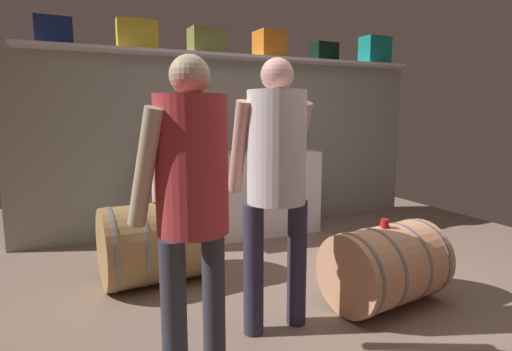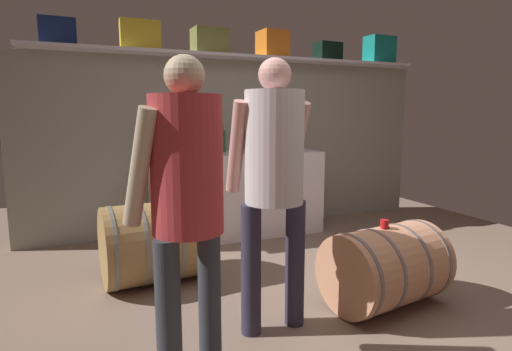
{
  "view_description": "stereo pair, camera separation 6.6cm",
  "coord_description": "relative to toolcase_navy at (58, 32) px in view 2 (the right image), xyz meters",
  "views": [
    {
      "loc": [
        -1.75,
        -2.24,
        1.38
      ],
      "look_at": [
        -0.49,
        0.68,
        0.91
      ],
      "focal_mm": 28.64,
      "sensor_mm": 36.0,
      "label": 1
    },
    {
      "loc": [
        -1.69,
        -2.27,
        1.38
      ],
      "look_at": [
        -0.49,
        0.68,
        0.91
      ],
      "focal_mm": 28.64,
      "sensor_mm": 36.0,
      "label": 2
    }
  ],
  "objects": [
    {
      "name": "back_wall_panel",
      "position": [
        1.92,
        0.15,
        -1.17
      ],
      "size": [
        5.0,
        0.1,
        2.02
      ],
      "primitive_type": "cube",
      "color": "gray",
      "rests_on": "ground"
    },
    {
      "name": "wine_glass",
      "position": [
        1.37,
        -0.04,
        -1.12
      ],
      "size": [
        0.08,
        0.08,
        0.14
      ],
      "color": "white",
      "rests_on": "work_cabinet"
    },
    {
      "name": "winemaker_pouring",
      "position": [
        1.27,
        -2.28,
        -1.12
      ],
      "size": [
        0.51,
        0.43,
        1.72
      ],
      "rotation": [
        0.0,
        0.0,
        0.01
      ],
      "color": "#2E2A3E",
      "rests_on": "ground"
    },
    {
      "name": "wine_barrel_far",
      "position": [
        0.7,
        -1.22,
        -1.84
      ],
      "size": [
        0.91,
        0.73,
        0.68
      ],
      "rotation": [
        0.0,
        0.0,
        0.08
      ],
      "color": "#9C7946",
      "rests_on": "ground"
    },
    {
      "name": "toolcase_yellow",
      "position": [
        0.78,
        0.0,
        0.02
      ],
      "size": [
        0.41,
        0.18,
        0.3
      ],
      "primitive_type": "cube",
      "rotation": [
        0.0,
        0.0,
        0.0
      ],
      "color": "yellow",
      "rests_on": "high_shelf_board"
    },
    {
      "name": "toolcase_teal",
      "position": [
        3.86,
        0.0,
        0.05
      ],
      "size": [
        0.39,
        0.26,
        0.35
      ],
      "primitive_type": "cube",
      "rotation": [
        0.0,
        0.0,
        0.05
      ],
      "color": "#12837B",
      "rests_on": "high_shelf_board"
    },
    {
      "name": "toolcase_navy",
      "position": [
        0.0,
        0.0,
        0.0
      ],
      "size": [
        0.34,
        0.22,
        0.26
      ],
      "primitive_type": "cube",
      "rotation": [
        0.0,
        0.0,
        0.05
      ],
      "color": "navy",
      "rests_on": "high_shelf_board"
    },
    {
      "name": "toolcase_olive",
      "position": [
        1.53,
        0.0,
        0.01
      ],
      "size": [
        0.4,
        0.29,
        0.28
      ],
      "primitive_type": "cube",
      "rotation": [
        0.0,
        0.0,
        0.06
      ],
      "color": "olive",
      "rests_on": "high_shelf_board"
    },
    {
      "name": "wine_barrel_near",
      "position": [
        2.16,
        -2.3,
        -1.88
      ],
      "size": [
        0.91,
        0.7,
        0.59
      ],
      "rotation": [
        0.0,
        0.0,
        0.15
      ],
      "color": "tan",
      "rests_on": "ground"
    },
    {
      "name": "high_shelf_board",
      "position": [
        1.92,
        0.0,
        -0.15
      ],
      "size": [
        4.6,
        0.4,
        0.03
      ],
      "primitive_type": "cube",
      "color": "silver",
      "rests_on": "back_wall_panel"
    },
    {
      "name": "tasting_cup",
      "position": [
        2.13,
        -2.3,
        -1.56
      ],
      "size": [
        0.06,
        0.06,
        0.06
      ],
      "primitive_type": "cylinder",
      "color": "red",
      "rests_on": "wine_barrel_near"
    },
    {
      "name": "work_cabinet",
      "position": [
        1.77,
        -0.21,
        -1.7
      ],
      "size": [
        1.93,
        0.61,
        0.96
      ],
      "primitive_type": "cube",
      "color": "white",
      "rests_on": "ground"
    },
    {
      "name": "ground_plane",
      "position": [
        1.92,
        -1.68,
        -2.19
      ],
      "size": [
        6.2,
        8.07,
        0.02
      ],
      "primitive_type": "cube",
      "color": "#816A5A"
    },
    {
      "name": "toolcase_black",
      "position": [
        3.06,
        0.0,
        -0.02
      ],
      "size": [
        0.33,
        0.23,
        0.23
      ],
      "primitive_type": "cube",
      "rotation": [
        0.0,
        0.0,
        0.08
      ],
      "color": "black",
      "rests_on": "high_shelf_board"
    },
    {
      "name": "visitor_tasting",
      "position": [
        0.65,
        -2.61,
        -1.16
      ],
      "size": [
        0.52,
        0.48,
        1.66
      ],
      "rotation": [
        0.0,
        0.0,
        0.58
      ],
      "color": "#31353D",
      "rests_on": "ground"
    },
    {
      "name": "red_funnel",
      "position": [
        1.81,
        -0.19,
        -1.17
      ],
      "size": [
        0.11,
        0.11,
        0.09
      ],
      "primitive_type": "cone",
      "color": "red",
      "rests_on": "work_cabinet"
    },
    {
      "name": "wine_bottle_green",
      "position": [
        1.63,
        -0.11,
        -1.08
      ],
      "size": [
        0.08,
        0.08,
        0.31
      ],
      "color": "#2E5731",
      "rests_on": "work_cabinet"
    },
    {
      "name": "toolcase_orange",
      "position": [
        2.3,
        0.0,
        0.02
      ],
      "size": [
        0.33,
        0.32,
        0.31
      ],
      "primitive_type": "cube",
      "rotation": [
        0.0,
        0.0,
        0.08
      ],
      "color": "orange",
      "rests_on": "high_shelf_board"
    }
  ]
}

